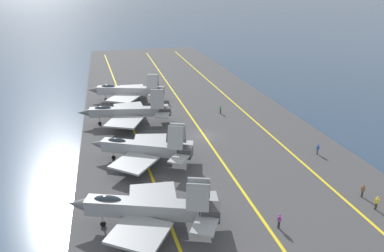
{
  "coord_description": "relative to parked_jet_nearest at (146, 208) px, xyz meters",
  "views": [
    {
      "loc": [
        -51.79,
        15.1,
        24.37
      ],
      "look_at": [
        -1.14,
        2.44,
        2.9
      ],
      "focal_mm": 32.0,
      "sensor_mm": 36.0,
      "label": 1
    }
  ],
  "objects": [
    {
      "name": "ground_plane",
      "position": [
        22.1,
        -12.57,
        -3.08
      ],
      "size": [
        2000.0,
        2000.0,
        0.0
      ],
      "primitive_type": "plane",
      "color": "navy"
    },
    {
      "name": "carrier_deck",
      "position": [
        22.1,
        -12.57,
        -2.88
      ],
      "size": [
        179.9,
        41.03,
        0.4
      ],
      "primitive_type": "cube",
      "color": "#424244",
      "rests_on": "ground"
    },
    {
      "name": "deck_stripe_foul_line",
      "position": [
        22.1,
        -23.85,
        -2.67
      ],
      "size": [
        161.91,
        0.48,
        0.01
      ],
      "primitive_type": "cube",
      "rotation": [
        0.0,
        0.0,
        0.0
      ],
      "color": "yellow",
      "rests_on": "carrier_deck"
    },
    {
      "name": "deck_stripe_centerline",
      "position": [
        22.1,
        -12.57,
        -2.67
      ],
      "size": [
        161.91,
        0.36,
        0.01
      ],
      "primitive_type": "cube",
      "color": "yellow",
      "rests_on": "carrier_deck"
    },
    {
      "name": "deck_stripe_edge_line",
      "position": [
        22.1,
        -1.29,
        -2.67
      ],
      "size": [
        161.69,
        9.22,
        0.01
      ],
      "primitive_type": "cube",
      "rotation": [
        0.0,
        0.0,
        0.05
      ],
      "color": "yellow",
      "rests_on": "carrier_deck"
    },
    {
      "name": "parked_jet_nearest",
      "position": [
        0.0,
        0.0,
        0.0
      ],
      "size": [
        12.01,
        16.18,
        6.31
      ],
      "color": "gray",
      "rests_on": "carrier_deck"
    },
    {
      "name": "parked_jet_second",
      "position": [
        15.01,
        -1.3,
        -0.35
      ],
      "size": [
        12.93,
        15.34,
        6.39
      ],
      "color": "#93999E",
      "rests_on": "carrier_deck"
    },
    {
      "name": "parked_jet_third",
      "position": [
        30.65,
        -0.23,
        -0.21
      ],
      "size": [
        14.02,
        17.05,
        6.49
      ],
      "color": "gray",
      "rests_on": "carrier_deck"
    },
    {
      "name": "parked_jet_fourth",
      "position": [
        44.52,
        -1.26,
        -0.26
      ],
      "size": [
        13.99,
        17.09,
        6.12
      ],
      "color": "#A8AAAF",
      "rests_on": "carrier_deck"
    },
    {
      "name": "crew_yellow_vest",
      "position": [
        -2.9,
        -26.02,
        -1.73
      ],
      "size": [
        0.45,
        0.45,
        1.73
      ],
      "color": "#383328",
      "rests_on": "carrier_deck"
    },
    {
      "name": "crew_green_vest",
      "position": [
        32.02,
        -18.82,
        -1.75
      ],
      "size": [
        0.46,
        0.4,
        1.69
      ],
      "color": "#383328",
      "rests_on": "carrier_deck"
    },
    {
      "name": "crew_blue_vest",
      "position": [
        11.13,
        -27.48,
        -1.73
      ],
      "size": [
        0.41,
        0.46,
        1.73
      ],
      "color": "#4C473D",
      "rests_on": "carrier_deck"
    },
    {
      "name": "crew_purple_vest",
      "position": [
        -3.2,
        -13.61,
        -1.7
      ],
      "size": [
        0.44,
        0.46,
        1.78
      ],
      "color": "#232328",
      "rests_on": "carrier_deck"
    },
    {
      "name": "crew_brown_vest",
      "position": [
        -0.33,
        -26.25,
        -1.75
      ],
      "size": [
        0.44,
        0.35,
        1.69
      ],
      "color": "#383328",
      "rests_on": "carrier_deck"
    }
  ]
}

